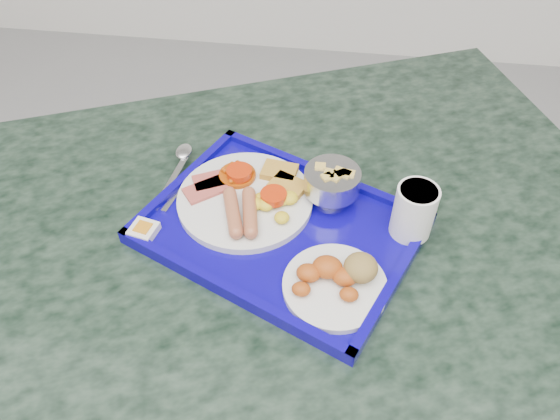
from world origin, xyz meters
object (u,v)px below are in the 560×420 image
at_px(table, 260,307).
at_px(tray, 280,229).
at_px(juice_cup, 414,210).
at_px(fruit_bowl, 332,181).
at_px(main_plate, 248,197).
at_px(bread_plate, 338,279).

distance_m(table, tray, 0.22).
xyz_separation_m(tray, juice_cup, (0.21, 0.02, 0.05)).
bearing_deg(fruit_bowl, tray, -136.13).
relative_size(main_plate, juice_cup, 2.50).
distance_m(table, fruit_bowl, 0.30).
bearing_deg(tray, table, -162.42).
bearing_deg(tray, main_plate, 140.62).
bearing_deg(tray, fruit_bowl, 43.87).
bearing_deg(juice_cup, table, -172.56).
xyz_separation_m(bread_plate, fruit_bowl, (-0.02, 0.18, 0.03)).
bearing_deg(bread_plate, juice_cup, 48.83).
relative_size(table, main_plate, 6.69).
bearing_deg(table, tray, 17.58).
bearing_deg(fruit_bowl, table, -143.11).
distance_m(main_plate, bread_plate, 0.22).
bearing_deg(table, bread_plate, -33.92).
bearing_deg(fruit_bowl, main_plate, -169.82).
bearing_deg(table, main_plate, 110.35).
height_order(tray, juice_cup, juice_cup).
height_order(table, main_plate, main_plate).
bearing_deg(juice_cup, fruit_bowl, 157.54).
xyz_separation_m(tray, fruit_bowl, (0.08, 0.07, 0.05)).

